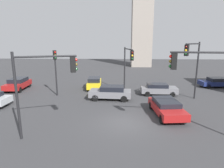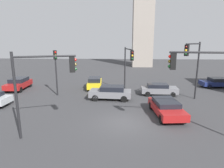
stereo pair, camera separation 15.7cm
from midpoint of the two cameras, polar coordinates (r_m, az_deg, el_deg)
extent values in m
plane|color=#38383A|center=(14.76, 3.68, -11.48)|extent=(107.84, 107.84, 0.00)
cylinder|color=black|center=(12.67, 26.27, 8.44)|extent=(4.24, 0.52, 0.12)
cube|color=black|center=(12.26, 17.63, 6.46)|extent=(0.35, 0.35, 1.00)
sphere|color=red|center=(12.20, 16.79, 7.90)|extent=(0.20, 0.20, 0.20)
sphere|color=#594714|center=(12.23, 16.70, 6.50)|extent=(0.20, 0.20, 0.20)
sphere|color=#14471E|center=(12.26, 16.62, 5.11)|extent=(0.20, 0.20, 0.20)
cylinder|color=black|center=(21.85, 23.80, 3.56)|extent=(0.16, 0.16, 5.98)
cylinder|color=black|center=(19.85, 22.89, 11.00)|extent=(2.41, 3.04, 0.12)
cube|color=black|center=(18.32, 21.14, 9.37)|extent=(0.45, 0.45, 1.00)
sphere|color=#4C0F0C|center=(18.12, 21.00, 10.30)|extent=(0.20, 0.20, 0.20)
sphere|color=yellow|center=(18.13, 20.93, 9.36)|extent=(0.20, 0.20, 0.20)
sphere|color=#14471E|center=(18.15, 20.85, 8.41)|extent=(0.20, 0.20, 0.20)
cylinder|color=black|center=(23.44, 3.59, 4.39)|extent=(0.16, 0.16, 5.36)
cylinder|color=black|center=(21.11, 4.69, 10.32)|extent=(0.78, 4.26, 0.12)
cube|color=black|center=(19.28, 5.74, 8.46)|extent=(0.37, 0.37, 1.00)
sphere|color=#4C0F0C|center=(19.07, 5.88, 9.31)|extent=(0.20, 0.20, 0.20)
sphere|color=yellow|center=(19.09, 5.86, 8.41)|extent=(0.20, 0.20, 0.20)
sphere|color=#14471E|center=(19.11, 5.84, 7.51)|extent=(0.20, 0.20, 0.20)
cylinder|color=black|center=(12.92, -26.81, -3.57)|extent=(0.16, 0.16, 5.44)
cylinder|color=black|center=(12.36, -19.43, 7.76)|extent=(3.47, 1.43, 0.12)
cube|color=black|center=(12.49, -11.94, 5.70)|extent=(0.41, 0.41, 1.00)
sphere|color=red|center=(12.48, -11.09, 7.12)|extent=(0.20, 0.20, 0.20)
sphere|color=#594714|center=(12.51, -11.03, 5.75)|extent=(0.20, 0.20, 0.20)
sphere|color=#14471E|center=(12.55, -10.97, 4.39)|extent=(0.20, 0.20, 0.20)
cylinder|color=black|center=(22.20, -16.59, 3.05)|extent=(0.16, 0.16, 5.07)
cube|color=black|center=(21.97, -16.92, 8.29)|extent=(0.45, 0.45, 1.00)
sphere|color=red|center=(21.76, -16.82, 9.05)|extent=(0.20, 0.20, 0.20)
sphere|color=#594714|center=(21.78, -16.77, 8.27)|extent=(0.20, 0.20, 0.20)
sphere|color=#14471E|center=(21.80, -16.72, 7.48)|extent=(0.20, 0.20, 0.20)
cube|color=maroon|center=(27.01, -26.46, -0.17)|extent=(2.20, 4.35, 0.64)
cube|color=black|center=(27.10, -26.38, 1.06)|extent=(1.85, 2.48, 0.53)
cylinder|color=black|center=(25.48, -26.13, -1.58)|extent=(0.39, 0.71, 0.69)
cylinder|color=black|center=(26.18, -29.27, -1.56)|extent=(0.39, 0.71, 0.69)
cylinder|color=black|center=(28.04, -23.71, -0.16)|extent=(0.39, 0.71, 0.69)
cylinder|color=black|center=(28.69, -26.63, -0.17)|extent=(0.39, 0.71, 0.69)
cube|color=yellow|center=(25.00, -5.45, 0.14)|extent=(2.02, 4.21, 0.69)
cube|color=black|center=(24.68, -5.51, 1.34)|extent=(1.67, 2.40, 0.54)
cylinder|color=black|center=(26.48, -6.77, 0.04)|extent=(0.35, 0.63, 0.61)
cylinder|color=black|center=(26.40, -3.76, 0.06)|extent=(0.35, 0.63, 0.61)
cylinder|color=black|center=(23.78, -7.30, -1.42)|extent=(0.35, 0.63, 0.61)
cylinder|color=black|center=(23.69, -3.95, -1.39)|extent=(0.35, 0.63, 0.61)
cube|color=maroon|center=(16.50, 15.70, -6.96)|extent=(2.42, 4.77, 0.56)
cube|color=black|center=(16.56, 15.54, -5.22)|extent=(1.98, 2.74, 0.43)
cylinder|color=black|center=(15.53, 20.36, -9.66)|extent=(0.42, 0.72, 0.69)
cylinder|color=black|center=(14.97, 14.62, -10.10)|extent=(0.42, 0.72, 0.69)
cylinder|color=black|center=(18.24, 16.47, -6.06)|extent=(0.42, 0.72, 0.69)
cylinder|color=black|center=(17.77, 11.56, -6.29)|extent=(0.42, 0.72, 0.69)
cube|color=navy|center=(29.20, 28.54, 0.29)|extent=(4.43, 2.17, 0.56)
cube|color=black|center=(29.22, 29.00, 1.20)|extent=(2.53, 1.80, 0.48)
cylinder|color=black|center=(27.89, 26.64, -0.62)|extent=(0.60, 0.38, 0.58)
cylinder|color=black|center=(29.20, 25.26, 0.06)|extent=(0.60, 0.38, 0.58)
cylinder|color=black|center=(30.64, 30.15, 0.09)|extent=(0.60, 0.38, 0.58)
cube|color=slate|center=(22.51, 13.61, -1.67)|extent=(4.07, 1.78, 0.62)
cube|color=black|center=(22.37, 13.16, -0.46)|extent=(2.29, 1.54, 0.43)
cylinder|color=black|center=(23.52, 16.59, -2.02)|extent=(0.60, 0.32, 0.59)
cylinder|color=black|center=(22.22, 17.35, -2.92)|extent=(0.60, 0.32, 0.59)
cylinder|color=black|center=(23.06, 9.92, -1.96)|extent=(0.60, 0.32, 0.59)
cylinder|color=black|center=(21.73, 10.30, -2.88)|extent=(0.60, 0.32, 0.59)
cube|color=slate|center=(20.14, -0.75, -2.81)|extent=(4.43, 2.02, 0.65)
cube|color=black|center=(19.98, -0.14, -1.32)|extent=(2.51, 1.70, 0.52)
cylinder|color=black|center=(19.75, -5.25, -4.16)|extent=(0.70, 0.36, 0.68)
cylinder|color=black|center=(21.13, -4.51, -3.03)|extent=(0.70, 0.36, 0.68)
cylinder|color=black|center=(19.43, 3.35, -4.42)|extent=(0.70, 0.36, 0.68)
cylinder|color=black|center=(20.83, 3.52, -3.25)|extent=(0.70, 0.36, 0.68)
cylinder|color=black|center=(21.44, -29.44, -4.43)|extent=(0.69, 0.36, 0.69)
camera|label=1|loc=(0.08, -90.24, -0.05)|focal=30.64mm
camera|label=2|loc=(0.08, 89.76, 0.05)|focal=30.64mm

